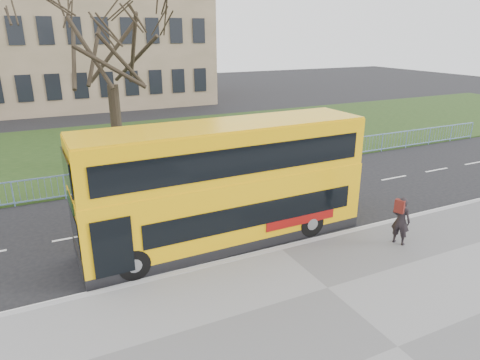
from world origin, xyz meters
name	(u,v)px	position (x,y,z in m)	size (l,w,h in m)	color
ground	(258,233)	(0.00, 0.00, 0.00)	(120.00, 120.00, 0.00)	black
pavement	(397,349)	(0.00, -6.75, 0.06)	(80.00, 10.50, 0.12)	slate
kerb	(280,249)	(0.00, -1.55, 0.07)	(80.00, 0.20, 0.14)	#98979A
grass_verge	(155,144)	(0.00, 14.30, 0.04)	(80.00, 15.40, 0.08)	#1B3312
guard_railing	(195,169)	(0.00, 6.60, 0.55)	(40.00, 0.12, 1.10)	#7598D0
bare_tree	(111,68)	(-3.00, 10.00, 5.23)	(7.20, 7.20, 10.29)	black
civic_building	(42,31)	(-5.00, 35.00, 7.00)	(30.00, 15.00, 14.00)	#7B694E
yellow_bus	(226,181)	(-1.27, -0.01, 2.18)	(9.74, 2.49, 4.07)	#FEB90A
pedestrian	(401,221)	(3.78, -2.97, 0.95)	(0.61, 0.40, 1.67)	black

